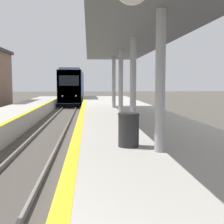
% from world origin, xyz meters
% --- Properties ---
extents(train, '(2.61, 16.98, 4.42)m').
position_xyz_m(train, '(0.00, 40.11, 2.25)').
color(train, black).
rests_on(train, ground).
extents(station_canopy, '(3.76, 23.79, 3.76)m').
position_xyz_m(station_canopy, '(3.84, 10.71, 4.54)').
color(station_canopy, '#99999E').
rests_on(station_canopy, platform_right).
extents(trash_bin, '(0.60, 0.60, 0.93)m').
position_xyz_m(trash_bin, '(3.14, 6.66, 1.45)').
color(trash_bin, '#262628').
rests_on(trash_bin, platform_right).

